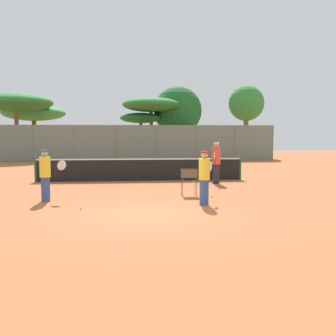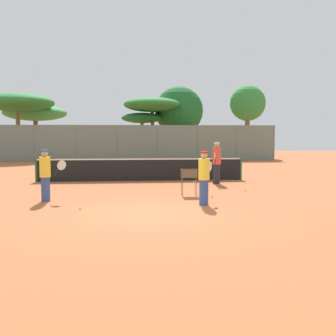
% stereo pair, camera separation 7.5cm
% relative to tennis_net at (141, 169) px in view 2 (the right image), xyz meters
% --- Properties ---
extents(ground_plane, '(80.00, 80.00, 0.00)m').
position_rel_tennis_net_xyz_m(ground_plane, '(0.00, -7.90, -0.56)').
color(ground_plane, '#B26038').
extents(tennis_net, '(9.87, 0.10, 1.07)m').
position_rel_tennis_net_xyz_m(tennis_net, '(0.00, 0.00, 0.00)').
color(tennis_net, '#26592D').
rests_on(tennis_net, ground_plane).
extents(back_fence, '(23.35, 0.08, 2.97)m').
position_rel_tennis_net_xyz_m(back_fence, '(0.00, 13.80, 0.93)').
color(back_fence, slate).
rests_on(back_fence, ground_plane).
extents(tree_0, '(4.53, 4.53, 6.68)m').
position_rel_tennis_net_xyz_m(tree_0, '(3.99, 18.23, 3.84)').
color(tree_0, brown).
rests_on(tree_0, ground_plane).
extents(tree_1, '(6.14, 6.14, 5.66)m').
position_rel_tennis_net_xyz_m(tree_1, '(-10.10, 15.92, 4.31)').
color(tree_1, brown).
rests_on(tree_1, ground_plane).
extents(tree_2, '(3.43, 3.43, 6.92)m').
position_rel_tennis_net_xyz_m(tree_2, '(10.76, 18.80, 4.58)').
color(tree_2, brown).
rests_on(tree_2, ground_plane).
extents(tree_3, '(5.82, 5.82, 4.91)m').
position_rel_tennis_net_xyz_m(tree_3, '(-9.44, 19.27, 3.60)').
color(tree_3, brown).
rests_on(tree_3, ground_plane).
extents(tree_4, '(5.13, 5.13, 5.49)m').
position_rel_tennis_net_xyz_m(tree_4, '(1.41, 16.75, 4.26)').
color(tree_4, brown).
rests_on(tree_4, ground_plane).
extents(tree_5, '(3.78, 3.78, 4.17)m').
position_rel_tennis_net_xyz_m(tree_5, '(0.50, 17.54, 3.09)').
color(tree_5, brown).
rests_on(tree_5, ground_plane).
extents(player_white_outfit, '(0.91, 0.35, 1.72)m').
position_rel_tennis_net_xyz_m(player_white_outfit, '(-3.28, -5.44, 0.33)').
color(player_white_outfit, '#334C8C').
rests_on(player_white_outfit, ground_plane).
extents(player_red_cap, '(0.47, 0.91, 1.87)m').
position_rel_tennis_net_xyz_m(player_red_cap, '(3.37, -1.39, 0.41)').
color(player_red_cap, '#26262D').
rests_on(player_red_cap, ground_plane).
extents(player_yellow_shirt, '(0.58, 0.80, 1.70)m').
position_rel_tennis_net_xyz_m(player_yellow_shirt, '(1.85, -6.60, 0.32)').
color(player_yellow_shirt, '#334C8C').
rests_on(player_yellow_shirt, ground_plane).
extents(ball_cart, '(0.56, 0.41, 0.96)m').
position_rel_tennis_net_xyz_m(ball_cart, '(1.65, -4.62, 0.17)').
color(ball_cart, brown).
rests_on(ball_cart, ground_plane).
extents(tennis_ball_0, '(0.07, 0.07, 0.07)m').
position_rel_tennis_net_xyz_m(tennis_ball_0, '(2.43, -0.84, -0.53)').
color(tennis_ball_0, '#D1E54C').
rests_on(tennis_ball_0, ground_plane).
extents(tennis_ball_1, '(0.07, 0.07, 0.07)m').
position_rel_tennis_net_xyz_m(tennis_ball_1, '(2.40, -5.22, -0.53)').
color(tennis_ball_1, '#D1E54C').
rests_on(tennis_ball_1, ground_plane).
extents(tennis_ball_2, '(0.07, 0.07, 0.07)m').
position_rel_tennis_net_xyz_m(tennis_ball_2, '(4.01, -3.78, -0.53)').
color(tennis_ball_2, '#D1E54C').
rests_on(tennis_ball_2, ground_plane).
extents(tennis_ball_4, '(0.07, 0.07, 0.07)m').
position_rel_tennis_net_xyz_m(tennis_ball_4, '(-3.39, -4.58, -0.53)').
color(tennis_ball_4, '#D1E54C').
rests_on(tennis_ball_4, ground_plane).
extents(tennis_ball_5, '(0.07, 0.07, 0.07)m').
position_rel_tennis_net_xyz_m(tennis_ball_5, '(-1.95, -7.07, -0.53)').
color(tennis_ball_5, '#D1E54C').
rests_on(tennis_ball_5, ground_plane).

